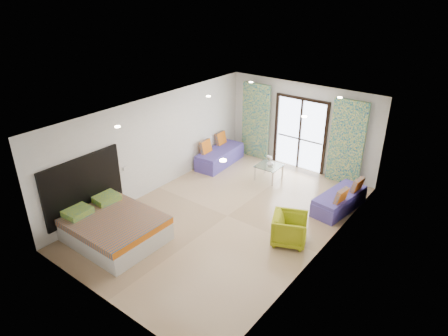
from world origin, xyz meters
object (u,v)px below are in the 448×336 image
Objects in this scene: coffee_table at (269,167)px; armchair at (290,228)px; daybed_right at (340,200)px; bed at (114,228)px; daybed_left at (219,156)px.

armchair is at bearing -49.80° from coffee_table.
daybed_right is 2.24× the size of coffee_table.
bed is 4.93m from coffee_table.
daybed_right is 2.41m from coffee_table.
armchair reaches higher than bed.
coffee_table is (-2.38, 0.35, 0.14)m from daybed_right.
daybed_left reaches higher than armchair.
armchair is (-0.33, -2.07, 0.13)m from daybed_right.
coffee_table is at bearing -3.62° from daybed_left.
armchair is (3.26, 2.36, 0.08)m from bed.
daybed_right is at bearing -8.37° from coffee_table.
daybed_left is at bearing -178.97° from coffee_table.
daybed_left reaches higher than daybed_right.
bed is at bearing -121.43° from daybed_right.
coffee_table is 3.17m from armchair.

